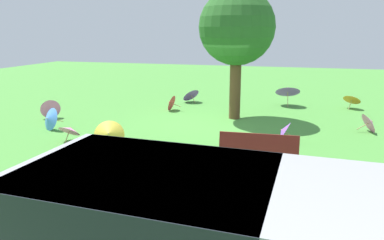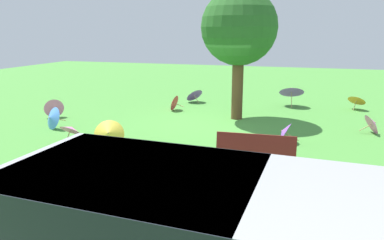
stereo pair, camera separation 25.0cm
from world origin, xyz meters
The scene contains 14 objects.
ground centered at (0.00, 0.00, 0.00)m, with size 40.00×40.00×0.00m, color #478C38.
van_dark centered at (-1.96, 8.10, 0.91)m, with size 4.68×2.30×1.53m.
park_bench centered at (-1.97, 4.04, 0.47)m, with size 1.63×0.57×0.90m.
shade_tree centered at (-0.69, -0.79, 3.00)m, with size 2.48×2.48×4.28m.
parasol_purple_0 centered at (-2.39, 1.55, 0.29)m, with size 0.63×0.64×0.59m.
parasol_purple_1 centered at (-2.35, -3.54, 0.64)m, with size 1.08×1.05×0.97m.
parasol_blue_0 centered at (4.42, 2.25, 0.35)m, with size 0.78×0.73×0.70m.
parasol_yellow_0 centered at (1.83, 3.39, 0.38)m, with size 0.92×0.84×0.76m.
parasol_pink_0 centered at (3.14, 3.10, 0.33)m, with size 0.66×0.63×0.55m.
parasol_purple_4 centered at (1.58, -3.19, 0.34)m, with size 0.91×0.94×0.66m.
parasol_orange_0 centered at (-4.77, -3.62, 0.40)m, with size 0.86×0.84×0.65m.
parasol_red_0 centered at (1.84, -1.40, 0.30)m, with size 0.59×0.61×0.60m.
parasol_pink_1 centered at (-4.82, -0.11, 0.30)m, with size 0.66×0.72×0.60m.
parasol_pink_2 centered at (5.39, 0.89, 0.33)m, with size 0.65×0.66×0.67m.
Camera 1 is at (-2.62, 11.38, 2.92)m, focal length 34.36 mm.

